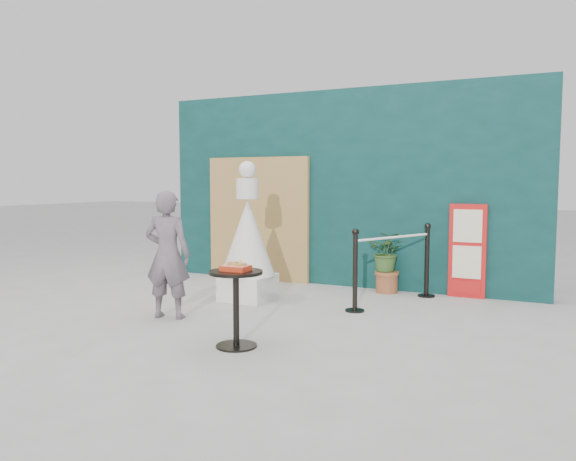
% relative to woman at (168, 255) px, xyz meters
% --- Properties ---
extents(ground, '(60.00, 60.00, 0.00)m').
position_rel_woman_xyz_m(ground, '(1.08, -0.20, -0.75)').
color(ground, '#ADAAA5').
rests_on(ground, ground).
extents(back_wall, '(6.00, 0.30, 3.00)m').
position_rel_woman_xyz_m(back_wall, '(1.08, 2.95, 0.75)').
color(back_wall, '#0A2E2A').
rests_on(back_wall, ground).
extents(bamboo_fence, '(1.80, 0.08, 2.00)m').
position_rel_woman_xyz_m(bamboo_fence, '(-0.32, 2.74, 0.25)').
color(bamboo_fence, tan).
rests_on(bamboo_fence, ground).
extents(woman, '(0.62, 0.48, 1.51)m').
position_rel_woman_xyz_m(woman, '(0.00, 0.00, 0.00)').
color(woman, slate).
rests_on(woman, ground).
extents(menu_board, '(0.50, 0.07, 1.30)m').
position_rel_woman_xyz_m(menu_board, '(2.98, 2.76, -0.10)').
color(menu_board, red).
rests_on(menu_board, ground).
extents(statue, '(0.73, 0.73, 1.88)m').
position_rel_woman_xyz_m(statue, '(0.33, 1.30, 0.02)').
color(statue, white).
rests_on(statue, ground).
extents(cafe_table, '(0.52, 0.52, 0.75)m').
position_rel_woman_xyz_m(cafe_table, '(1.34, -0.65, -0.25)').
color(cafe_table, black).
rests_on(cafe_table, ground).
extents(food_basket, '(0.26, 0.19, 0.11)m').
position_rel_woman_xyz_m(food_basket, '(1.34, -0.65, 0.03)').
color(food_basket, red).
rests_on(food_basket, cafe_table).
extents(planter, '(0.52, 0.45, 0.88)m').
position_rel_woman_xyz_m(planter, '(1.89, 2.62, -0.24)').
color(planter, '#985D31').
rests_on(planter, ground).
extents(stanchion_barrier, '(0.84, 1.54, 1.03)m').
position_rel_woman_xyz_m(stanchion_barrier, '(2.17, 1.93, -0.26)').
color(stanchion_barrier, black).
rests_on(stanchion_barrier, ground).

